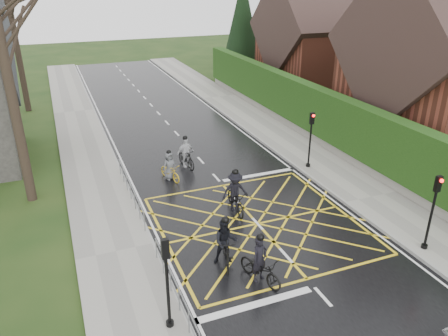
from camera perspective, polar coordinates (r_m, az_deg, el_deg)
ground at (r=18.96m, az=4.40°, el=-7.29°), size 120.00×120.00×0.00m
road at (r=18.96m, az=4.40°, el=-7.27°), size 9.00×80.00×0.01m
sidewalk_right at (r=21.95m, az=18.67°, el=-3.74°), size 3.00×80.00×0.15m
sidewalk_left at (r=17.50m, az=-13.90°, el=-10.68°), size 3.00×80.00×0.15m
stone_wall at (r=27.13m, az=13.70°, el=2.86°), size 0.50×38.00×0.70m
hedge at (r=26.57m, az=14.06°, el=6.38°), size 0.90×38.00×2.80m
house_far at (r=39.64m, az=12.81°, el=15.53°), size 9.80×8.80×10.30m
conifer at (r=44.58m, az=2.41°, el=17.78°), size 4.60×4.60×10.00m
tree_far at (r=36.61m, az=-26.10°, el=17.61°), size 8.40×8.40×10.40m
railing_south at (r=14.46m, az=-6.49°, el=-14.89°), size 0.05×5.04×1.03m
railing_north at (r=20.73m, az=-12.15°, el=-2.42°), size 0.05×6.04×1.03m
traffic_light_ne at (r=23.86m, az=11.19°, el=3.53°), size 0.24×0.31×3.21m
traffic_light_se at (r=18.07m, az=25.48°, el=-5.42°), size 0.24×0.31×3.21m
traffic_light_sw at (r=13.08m, az=-7.40°, el=-14.88°), size 0.24×0.31×3.21m
cyclist_rear at (r=15.47m, az=4.76°, el=-12.66°), size 1.28×2.05×1.88m
cyclist_back at (r=16.19m, az=0.25°, el=-10.15°), size 1.11×2.02×1.95m
cyclist_mid at (r=19.58m, az=1.50°, el=-3.63°), size 1.26×2.15×2.04m
cyclist_front at (r=24.11m, az=-4.99°, el=1.60°), size 1.04×1.89×1.83m
cyclist_lead at (r=22.77m, az=-7.09°, el=-0.19°), size 1.07×1.77×1.63m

